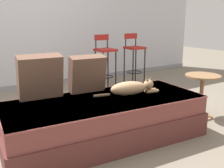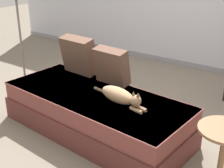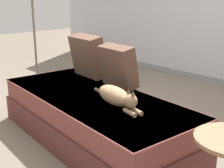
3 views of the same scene
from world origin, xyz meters
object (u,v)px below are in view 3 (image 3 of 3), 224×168
at_px(throw_pillow_corner, 88,56).
at_px(cat, 116,96).
at_px(throw_pillow_middle, 118,66).
at_px(couch, 93,118).

height_order(throw_pillow_corner, cat, throw_pillow_corner).
height_order(throw_pillow_middle, cat, throw_pillow_middle).
relative_size(throw_pillow_middle, cat, 0.58).
xyz_separation_m(couch, cat, (0.33, -0.02, 0.30)).
relative_size(throw_pillow_corner, cat, 0.64).
xyz_separation_m(couch, throw_pillow_middle, (-0.02, 0.34, 0.43)).
bearing_deg(cat, throw_pillow_middle, 134.46).
distance_m(throw_pillow_corner, throw_pillow_middle, 0.52).
bearing_deg(throw_pillow_middle, cat, -45.54).
relative_size(couch, throw_pillow_corner, 4.63).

